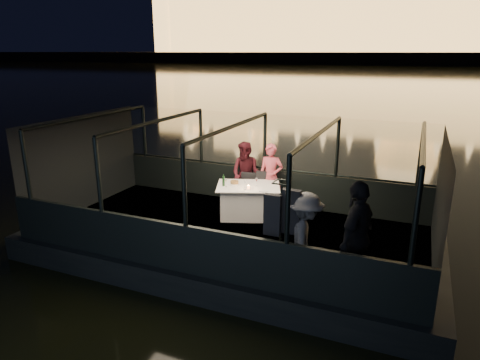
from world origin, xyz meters
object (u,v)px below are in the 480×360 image
at_px(dining_table_central, 248,201).
at_px(chair_port_left, 247,192).
at_px(person_woman_coral, 271,179).
at_px(person_man_maroon, 246,177).
at_px(wine_bottle, 224,180).
at_px(passenger_dark, 356,242).
at_px(chair_port_right, 262,194).
at_px(passenger_stripe, 305,236).
at_px(coat_stand, 280,231).

distance_m(dining_table_central, chair_port_left, 0.51).
relative_size(person_woman_coral, person_man_maroon, 1.00).
bearing_deg(wine_bottle, passenger_dark, -32.43).
bearing_deg(dining_table_central, chair_port_left, 116.34).
relative_size(person_man_maroon, passenger_dark, 0.87).
xyz_separation_m(dining_table_central, chair_port_right, (0.19, 0.45, 0.06)).
bearing_deg(chair_port_left, person_woman_coral, 18.29).
xyz_separation_m(chair_port_right, wine_bottle, (-0.70, -0.70, 0.47)).
height_order(dining_table_central, passenger_stripe, passenger_stripe).
bearing_deg(person_woman_coral, dining_table_central, -119.56).
relative_size(person_man_maroon, wine_bottle, 5.83).
bearing_deg(person_man_maroon, passenger_stripe, -46.70).
bearing_deg(chair_port_left, person_man_maroon, 106.65).
relative_size(chair_port_left, wine_bottle, 3.16).
relative_size(chair_port_right, wine_bottle, 3.41).
bearing_deg(passenger_dark, person_woman_coral, -126.45).
xyz_separation_m(chair_port_left, coat_stand, (1.81, -2.99, 0.45)).
height_order(coat_stand, wine_bottle, coat_stand).
bearing_deg(coat_stand, passenger_dark, 8.70).
xyz_separation_m(person_woman_coral, person_man_maroon, (-0.66, 0.00, 0.00)).
distance_m(chair_port_right, passenger_stripe, 3.42).
relative_size(coat_stand, wine_bottle, 6.47).
bearing_deg(coat_stand, passenger_stripe, 15.23).
distance_m(coat_stand, passenger_stripe, 0.42).
relative_size(dining_table_central, passenger_stripe, 0.91).
bearing_deg(coat_stand, dining_table_central, 122.03).
xyz_separation_m(passenger_stripe, passenger_dark, (0.81, 0.08, 0.00)).
relative_size(dining_table_central, person_man_maroon, 0.89).
relative_size(coat_stand, passenger_dark, 0.96).
height_order(passenger_stripe, passenger_dark, passenger_dark).
bearing_deg(chair_port_right, passenger_dark, -61.20).
height_order(dining_table_central, person_man_maroon, person_man_maroon).
relative_size(dining_table_central, wine_bottle, 5.19).
distance_m(chair_port_left, passenger_stripe, 3.65).
height_order(person_man_maroon, wine_bottle, person_man_maroon).
height_order(chair_port_left, chair_port_right, chair_port_right).
relative_size(chair_port_left, person_man_maroon, 0.54).
distance_m(person_man_maroon, passenger_stripe, 3.93).
distance_m(coat_stand, passenger_dark, 1.22).
bearing_deg(person_man_maroon, coat_stand, -52.52).
height_order(coat_stand, person_woman_coral, coat_stand).
bearing_deg(person_woman_coral, chair_port_right, -120.11).
bearing_deg(wine_bottle, chair_port_right, 44.83).
relative_size(passenger_stripe, wine_bottle, 5.69).
xyz_separation_m(coat_stand, person_man_maroon, (-1.94, 3.26, -0.15)).
distance_m(chair_port_left, coat_stand, 3.53).
bearing_deg(dining_table_central, coat_stand, -57.97).
xyz_separation_m(chair_port_right, coat_stand, (1.40, -2.99, 0.45)).
distance_m(coat_stand, wine_bottle, 3.11).
xyz_separation_m(chair_port_left, wine_bottle, (-0.29, -0.70, 0.47)).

